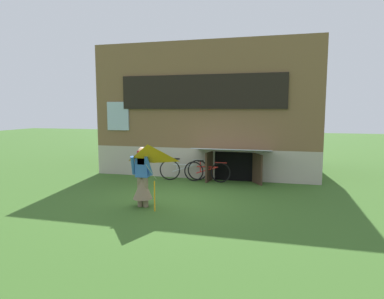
{
  "coord_description": "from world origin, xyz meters",
  "views": [
    {
      "loc": [
        2.83,
        -9.01,
        2.59
      ],
      "look_at": [
        0.23,
        0.83,
        1.36
      ],
      "focal_mm": 31.41,
      "sensor_mm": 36.0,
      "label": 1
    }
  ],
  "objects_px": {
    "person": "(143,182)",
    "kite": "(148,163)",
    "bicycle_silver": "(184,169)",
    "bicycle_red": "(207,171)"
  },
  "relations": [
    {
      "from": "person",
      "to": "kite",
      "type": "bearing_deg",
      "value": -43.56
    },
    {
      "from": "kite",
      "to": "bicycle_silver",
      "type": "bearing_deg",
      "value": 94.02
    },
    {
      "from": "person",
      "to": "kite",
      "type": "height_order",
      "value": "person"
    },
    {
      "from": "kite",
      "to": "bicycle_silver",
      "type": "height_order",
      "value": "kite"
    },
    {
      "from": "person",
      "to": "bicycle_silver",
      "type": "distance_m",
      "value": 3.54
    },
    {
      "from": "kite",
      "to": "bicycle_red",
      "type": "height_order",
      "value": "kite"
    },
    {
      "from": "bicycle_red",
      "to": "kite",
      "type": "bearing_deg",
      "value": -98.44
    },
    {
      "from": "bicycle_red",
      "to": "person",
      "type": "bearing_deg",
      "value": -106.23
    },
    {
      "from": "bicycle_red",
      "to": "bicycle_silver",
      "type": "height_order",
      "value": "bicycle_silver"
    },
    {
      "from": "bicycle_red",
      "to": "bicycle_silver",
      "type": "bearing_deg",
      "value": 174.81
    }
  ]
}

